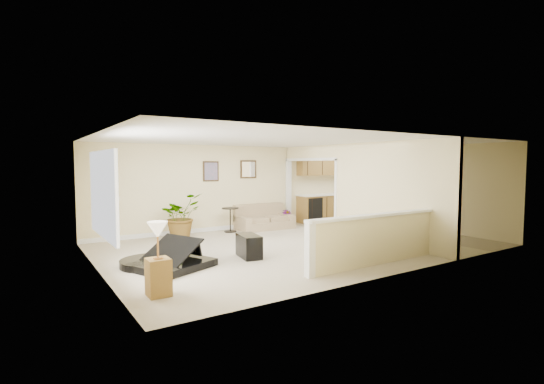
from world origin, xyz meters
TOP-DOWN VIEW (x-y plane):
  - floor at (0.00, 0.00)m, footprint 9.00×9.00m
  - back_wall at (0.00, 3.00)m, footprint 9.00×0.04m
  - front_wall at (0.00, -3.00)m, footprint 9.00×0.04m
  - left_wall at (-4.50, 0.00)m, footprint 0.04×6.00m
  - right_wall at (4.50, 0.00)m, footprint 0.04×6.00m
  - ceiling at (0.00, 0.00)m, footprint 9.00×6.00m
  - kitchen_vinyl at (3.15, 0.00)m, footprint 2.70×6.00m
  - interior_partition at (1.80, 0.25)m, footprint 0.18×5.99m
  - pony_half_wall at (0.08, -2.30)m, footprint 3.42×0.22m
  - left_window at (-4.49, -0.50)m, footprint 0.05×2.15m
  - wall_art_left at (-0.95, 2.97)m, footprint 0.48×0.04m
  - wall_mirror at (0.30, 2.97)m, footprint 0.55×0.04m
  - kitchen_cabinets at (3.19, 2.73)m, footprint 2.36×0.65m
  - piano at (-3.32, -0.30)m, footprint 1.85×1.81m
  - piano_bench at (-1.65, -0.45)m, footprint 0.49×0.77m
  - loveseat at (0.58, 2.57)m, footprint 1.74×1.05m
  - accent_table at (-0.55, 2.55)m, footprint 0.49×0.49m
  - palm_plant at (-2.06, 2.48)m, footprint 1.34×1.28m
  - small_plant at (1.29, 2.33)m, footprint 0.36×0.36m
  - lamp_stand at (-3.98, -1.82)m, footprint 0.33×0.33m

SIDE VIEW (x-z plane):
  - floor at x=0.00m, z-range 0.00..0.00m
  - kitchen_vinyl at x=3.15m, z-range 0.00..0.01m
  - small_plant at x=1.29m, z-range -0.04..0.50m
  - piano_bench at x=-1.65m, z-range 0.00..0.48m
  - loveseat at x=0.58m, z-range -0.12..0.85m
  - accent_table at x=-0.55m, z-range 0.10..0.80m
  - lamp_stand at x=-3.98m, z-range -0.09..1.02m
  - piano at x=-3.32m, z-range -0.10..1.13m
  - pony_half_wall at x=0.08m, z-range 0.02..1.02m
  - palm_plant at x=-2.06m, z-range -0.01..1.16m
  - kitchen_cabinets at x=3.19m, z-range -0.29..2.03m
  - interior_partition at x=1.80m, z-range -0.03..2.47m
  - back_wall at x=0.00m, z-range 0.00..2.50m
  - front_wall at x=0.00m, z-range 0.00..2.50m
  - left_wall at x=-4.50m, z-range 0.00..2.50m
  - right_wall at x=4.50m, z-range 0.00..2.50m
  - left_window at x=-4.49m, z-range 0.73..2.17m
  - wall_art_left at x=-0.95m, z-range 1.46..2.04m
  - wall_mirror at x=0.30m, z-range 1.52..2.08m
  - ceiling at x=0.00m, z-range 2.48..2.52m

